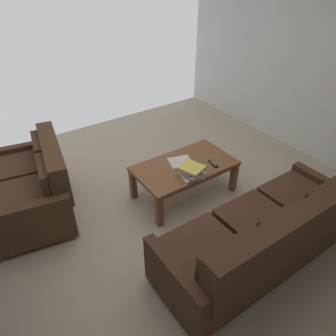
{
  "coord_description": "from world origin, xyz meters",
  "views": [
    {
      "loc": [
        1.5,
        2.32,
        2.53
      ],
      "look_at": [
        0.04,
        0.16,
        0.73
      ],
      "focal_mm": 33.65,
      "sensor_mm": 36.0,
      "label": 1
    }
  ],
  "objects_px": {
    "coffee_table": "(185,169)",
    "tv_remote": "(213,164)",
    "book_stack": "(191,171)",
    "loveseat_near": "(30,187)",
    "loose_magazine": "(180,162)",
    "sofa_main": "(264,236)"
  },
  "relations": [
    {
      "from": "loveseat_near",
      "to": "book_stack",
      "type": "bearing_deg",
      "value": 149.18
    },
    {
      "from": "loose_magazine",
      "to": "coffee_table",
      "type": "bearing_deg",
      "value": -159.36
    },
    {
      "from": "sofa_main",
      "to": "loose_magazine",
      "type": "distance_m",
      "value": 1.35
    },
    {
      "from": "loveseat_near",
      "to": "book_stack",
      "type": "distance_m",
      "value": 1.81
    },
    {
      "from": "loveseat_near",
      "to": "coffee_table",
      "type": "xyz_separation_m",
      "value": [
        -1.62,
        0.71,
        0.02
      ]
    },
    {
      "from": "book_stack",
      "to": "tv_remote",
      "type": "relative_size",
      "value": 1.89
    },
    {
      "from": "loveseat_near",
      "to": "tv_remote",
      "type": "distance_m",
      "value": 2.11
    },
    {
      "from": "book_stack",
      "to": "loveseat_near",
      "type": "bearing_deg",
      "value": -30.82
    },
    {
      "from": "book_stack",
      "to": "sofa_main",
      "type": "bearing_deg",
      "value": 92.2
    },
    {
      "from": "tv_remote",
      "to": "sofa_main",
      "type": "bearing_deg",
      "value": 73.89
    },
    {
      "from": "sofa_main",
      "to": "book_stack",
      "type": "bearing_deg",
      "value": -87.8
    },
    {
      "from": "coffee_table",
      "to": "loose_magazine",
      "type": "distance_m",
      "value": 0.1
    },
    {
      "from": "loveseat_near",
      "to": "book_stack",
      "type": "xyz_separation_m",
      "value": [
        -1.55,
        0.93,
        0.15
      ]
    },
    {
      "from": "coffee_table",
      "to": "tv_remote",
      "type": "xyz_separation_m",
      "value": [
        -0.28,
        0.19,
        0.07
      ]
    },
    {
      "from": "coffee_table",
      "to": "book_stack",
      "type": "relative_size",
      "value": 3.83
    },
    {
      "from": "sofa_main",
      "to": "tv_remote",
      "type": "height_order",
      "value": "sofa_main"
    },
    {
      "from": "tv_remote",
      "to": "loose_magazine",
      "type": "distance_m",
      "value": 0.39
    },
    {
      "from": "sofa_main",
      "to": "tv_remote",
      "type": "bearing_deg",
      "value": -106.11
    },
    {
      "from": "loveseat_near",
      "to": "loose_magazine",
      "type": "relative_size",
      "value": 5.31
    },
    {
      "from": "book_stack",
      "to": "loose_magazine",
      "type": "xyz_separation_m",
      "value": [
        -0.06,
        -0.29,
        -0.06
      ]
    },
    {
      "from": "sofa_main",
      "to": "book_stack",
      "type": "height_order",
      "value": "sofa_main"
    },
    {
      "from": "loveseat_near",
      "to": "coffee_table",
      "type": "distance_m",
      "value": 1.77
    }
  ]
}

